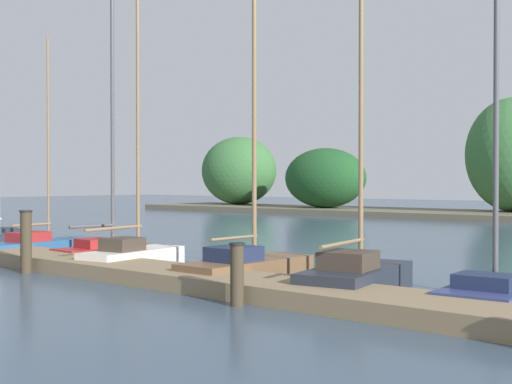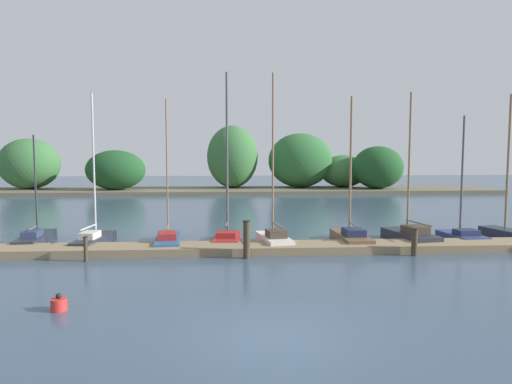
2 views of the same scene
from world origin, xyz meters
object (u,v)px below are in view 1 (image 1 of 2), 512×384
Objects in this scene: sailboat_5 at (135,252)px; mooring_piling_3 at (237,274)px; sailboat_3 at (44,244)px; sailboat_8 at (493,289)px; sailboat_6 at (250,263)px; sailboat_7 at (358,273)px; sailboat_4 at (109,244)px; mooring_piling_2 at (26,241)px.

sailboat_5 is 6.83× the size of mooring_piling_3.
mooring_piling_3 is at bearing -109.98° from sailboat_3.
mooring_piling_3 is (-3.63, -2.95, 0.26)m from sailboat_8.
sailboat_6 is 3.34m from mooring_piling_3.
mooring_piling_3 is (-0.89, -2.72, 0.18)m from sailboat_7.
sailboat_3 is 5.84× the size of mooring_piling_3.
sailboat_8 is at bearing -87.33° from sailboat_6.
sailboat_4 is 8.80m from sailboat_7.
mooring_piling_2 is (-10.73, -2.98, 0.46)m from sailboat_8.
sailboat_5 is at bearing -100.36° from sailboat_3.
sailboat_4 reaches higher than mooring_piling_2.
sailboat_3 is 4.54m from mooring_piling_2.
sailboat_8 reaches higher than mooring_piling_3.
sailboat_4 reaches higher than sailboat_8.
sailboat_7 is (8.79, -0.41, -0.05)m from sailboat_4.
sailboat_8 is at bearing 15.53° from mooring_piling_2.
mooring_piling_3 is at bearing 0.25° from mooring_piling_2.
sailboat_7 is 2.87m from mooring_piling_3.
sailboat_4 is 3.28m from mooring_piling_2.
sailboat_7 reaches higher than mooring_piling_3.
mooring_piling_2 is at bearing 101.52° from sailboat_8.
sailboat_3 is 0.84× the size of sailboat_4.
sailboat_4 is 1.02× the size of sailboat_5.
mooring_piling_2 is 1.35× the size of mooring_piling_3.
mooring_piling_3 is at bearing -143.13° from sailboat_6.
sailboat_6 is 0.97× the size of sailboat_7.
sailboat_5 is at bearing 94.93° from sailboat_6.
sailboat_6 is at bearing -90.62° from sailboat_4.
sailboat_4 reaches higher than sailboat_5.
sailboat_6 is at bearing 127.12° from mooring_piling_3.
sailboat_4 is 6.96× the size of mooring_piling_3.
sailboat_6 is at bearing 88.91° from sailboat_8.
sailboat_7 is at bearing -95.89° from sailboat_5.
sailboat_4 is 8.50m from mooring_piling_3.
sailboat_6 reaches higher than mooring_piling_2.
mooring_piling_3 is at bearing 151.73° from sailboat_7.
sailboat_4 reaches higher than sailboat_6.
sailboat_4 is at bearing 104.14° from mooring_piling_2.
sailboat_3 is 11.56m from sailboat_7.
sailboat_5 is 1.11× the size of sailboat_7.
sailboat_6 is 6.00× the size of mooring_piling_3.
sailboat_4 is 1.13× the size of sailboat_7.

